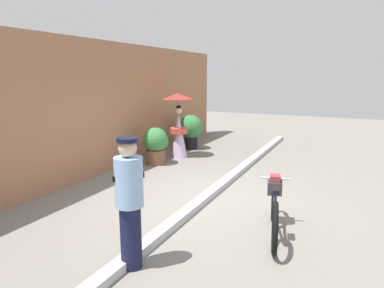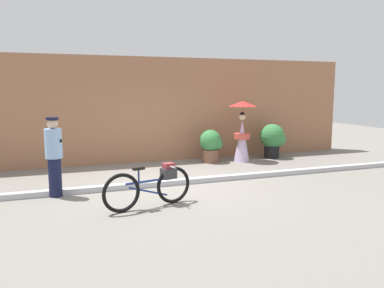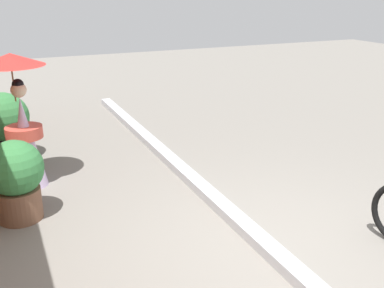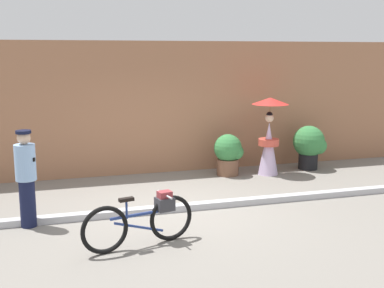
{
  "view_description": "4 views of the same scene",
  "coord_description": "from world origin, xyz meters",
  "px_view_note": "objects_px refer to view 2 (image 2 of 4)",
  "views": [
    {
      "loc": [
        -5.69,
        -2.43,
        2.34
      ],
      "look_at": [
        0.02,
        0.3,
        1.06
      ],
      "focal_mm": 31.97,
      "sensor_mm": 36.0,
      "label": 1
    },
    {
      "loc": [
        -2.51,
        -8.27,
        2.2
      ],
      "look_at": [
        0.58,
        0.24,
        0.9
      ],
      "focal_mm": 35.91,
      "sensor_mm": 36.0,
      "label": 2
    },
    {
      "loc": [
        -3.31,
        2.4,
        2.65
      ],
      "look_at": [
        0.46,
        0.7,
        1.19
      ],
      "focal_mm": 42.1,
      "sensor_mm": 36.0,
      "label": 3
    },
    {
      "loc": [
        -2.13,
        -8.46,
        2.89
      ],
      "look_at": [
        0.45,
        0.29,
        1.19
      ],
      "focal_mm": 46.3,
      "sensor_mm": 36.0,
      "label": 4
    }
  ],
  "objects_px": {
    "bicycle_near_officer": "(152,185)",
    "person_with_parasol": "(242,130)",
    "potted_plant_by_door": "(273,139)",
    "person_officer": "(54,155)",
    "potted_plant_small": "(211,145)"
  },
  "relations": [
    {
      "from": "person_officer",
      "to": "person_with_parasol",
      "type": "height_order",
      "value": "person_with_parasol"
    },
    {
      "from": "person_officer",
      "to": "potted_plant_by_door",
      "type": "distance_m",
      "value": 7.04
    },
    {
      "from": "person_officer",
      "to": "person_with_parasol",
      "type": "distance_m",
      "value": 5.84
    },
    {
      "from": "person_officer",
      "to": "potted_plant_small",
      "type": "relative_size",
      "value": 1.66
    },
    {
      "from": "bicycle_near_officer",
      "to": "potted_plant_small",
      "type": "xyz_separation_m",
      "value": [
        2.77,
        3.75,
        0.12
      ]
    },
    {
      "from": "bicycle_near_officer",
      "to": "person_officer",
      "type": "xyz_separation_m",
      "value": [
        -1.7,
        1.38,
        0.45
      ]
    },
    {
      "from": "bicycle_near_officer",
      "to": "potted_plant_by_door",
      "type": "distance_m",
      "value": 6.2
    },
    {
      "from": "bicycle_near_officer",
      "to": "potted_plant_small",
      "type": "relative_size",
      "value": 1.79
    },
    {
      "from": "potted_plant_small",
      "to": "person_officer",
      "type": "bearing_deg",
      "value": -152.05
    },
    {
      "from": "bicycle_near_officer",
      "to": "person_with_parasol",
      "type": "xyz_separation_m",
      "value": [
        3.71,
        3.57,
        0.54
      ]
    },
    {
      "from": "person_officer",
      "to": "bicycle_near_officer",
      "type": "bearing_deg",
      "value": -39.12
    },
    {
      "from": "bicycle_near_officer",
      "to": "person_with_parasol",
      "type": "relative_size",
      "value": 0.96
    },
    {
      "from": "bicycle_near_officer",
      "to": "potted_plant_small",
      "type": "distance_m",
      "value": 4.66
    },
    {
      "from": "person_with_parasol",
      "to": "potted_plant_by_door",
      "type": "xyz_separation_m",
      "value": [
        1.21,
        0.19,
        -0.34
      ]
    },
    {
      "from": "potted_plant_by_door",
      "to": "potted_plant_small",
      "type": "relative_size",
      "value": 1.11
    }
  ]
}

